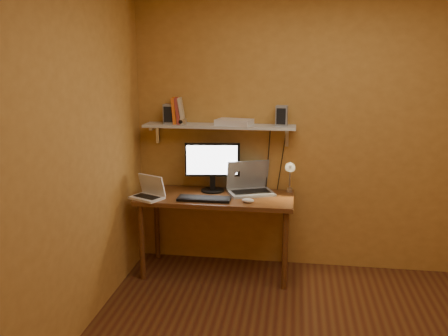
% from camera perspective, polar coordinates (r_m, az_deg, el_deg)
% --- Properties ---
extents(room, '(3.44, 3.24, 2.64)m').
position_cam_1_polar(room, '(2.89, 12.37, -0.66)').
color(room, '#5B3417').
rests_on(room, ground).
extents(desk, '(1.40, 0.60, 0.75)m').
position_cam_1_polar(desk, '(4.35, -0.96, -4.43)').
color(desk, brown).
rests_on(desk, ground).
extents(wall_shelf, '(1.40, 0.25, 0.21)m').
position_cam_1_polar(wall_shelf, '(4.38, -0.57, 5.03)').
color(wall_shelf, silver).
rests_on(wall_shelf, room).
extents(monitor, '(0.51, 0.24, 0.46)m').
position_cam_1_polar(monitor, '(4.40, -1.40, 0.43)').
color(monitor, black).
rests_on(monitor, desk).
extents(laptop, '(0.48, 0.42, 0.29)m').
position_cam_1_polar(laptop, '(4.41, 3.07, -1.98)').
color(laptop, gray).
rests_on(laptop, desk).
extents(netbook, '(0.34, 0.30, 0.21)m').
position_cam_1_polar(netbook, '(4.29, -9.00, -2.85)').
color(netbook, silver).
rests_on(netbook, desk).
extents(keyboard, '(0.47, 0.16, 0.02)m').
position_cam_1_polar(keyboard, '(4.19, -2.40, -3.72)').
color(keyboard, black).
rests_on(keyboard, desk).
extents(mouse, '(0.11, 0.08, 0.04)m').
position_cam_1_polar(mouse, '(4.12, 2.90, -3.91)').
color(mouse, silver).
rests_on(mouse, desk).
extents(desk_lamp, '(0.09, 0.23, 0.38)m').
position_cam_1_polar(desk_lamp, '(4.33, 7.95, -0.57)').
color(desk_lamp, silver).
rests_on(desk_lamp, desk).
extents(speaker_left, '(0.11, 0.11, 0.18)m').
position_cam_1_polar(speaker_left, '(4.46, -6.52, 6.49)').
color(speaker_left, gray).
rests_on(speaker_left, wall_shelf).
extents(speaker_right, '(0.11, 0.11, 0.18)m').
position_cam_1_polar(speaker_right, '(4.32, 6.96, 6.27)').
color(speaker_right, gray).
rests_on(speaker_right, wall_shelf).
extents(books, '(0.14, 0.17, 0.24)m').
position_cam_1_polar(books, '(4.45, -5.57, 6.87)').
color(books, orange).
rests_on(books, wall_shelf).
extents(shelf_camera, '(0.10, 0.05, 0.06)m').
position_cam_1_polar(shelf_camera, '(4.38, -5.14, 5.57)').
color(shelf_camera, silver).
rests_on(shelf_camera, wall_shelf).
extents(router, '(0.35, 0.27, 0.05)m').
position_cam_1_polar(router, '(4.35, 1.24, 5.54)').
color(router, silver).
rests_on(router, wall_shelf).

